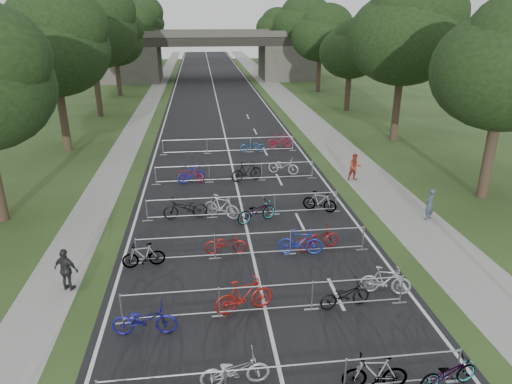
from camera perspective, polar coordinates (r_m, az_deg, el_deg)
road at (r=56.02m, az=-5.03°, el=11.82°), size 11.00×140.00×0.01m
sidewalk_right at (r=56.84m, az=3.23°, el=12.01°), size 3.00×140.00×0.01m
sidewalk_left at (r=56.27m, az=-12.84°, el=11.42°), size 2.00×140.00×0.01m
lane_markings at (r=56.02m, az=-5.03°, el=11.81°), size 0.12×140.00×0.00m
overpass_bridge at (r=70.48m, az=-5.62°, el=16.64°), size 31.00×8.00×7.05m
tree_right_0 at (r=26.00m, az=29.13°, el=13.74°), size 7.17×7.17×10.93m
tree_left_1 at (r=34.55m, az=-23.98°, el=16.46°), size 7.56×7.56×11.53m
tree_right_1 at (r=36.39m, az=18.31°, el=18.29°), size 8.18×8.18×12.47m
tree_left_2 at (r=46.16m, az=-19.95°, el=18.81°), size 8.40×8.40×12.81m
tree_right_2 at (r=47.67m, az=11.91°, el=17.00°), size 6.16×6.16×9.39m
tree_left_3 at (r=58.01m, az=-17.22°, el=17.78°), size 6.72×6.72×10.25m
tree_right_3 at (r=59.12m, az=8.19°, el=18.94°), size 7.17×7.17×10.93m
tree_left_4 at (r=69.83m, az=-15.64°, el=19.06°), size 7.56×7.56×11.53m
tree_right_4 at (r=70.76m, az=5.64°, el=20.20°), size 8.18×8.18×12.47m
tree_left_5 at (r=81.72m, az=-14.50°, el=19.96°), size 8.40×8.40×12.81m
tree_right_5 at (r=82.58m, az=3.74°, el=19.05°), size 6.16×6.16×9.39m
tree_left_6 at (r=93.68m, az=-13.51°, el=19.14°), size 6.72×6.72×10.25m
tree_right_6 at (r=94.37m, az=2.36°, el=19.95°), size 7.17×7.17×10.93m
barrier_row_1 at (r=12.50m, az=3.80°, el=-22.56°), size 9.70×0.08×1.10m
barrier_row_2 at (r=15.26m, az=1.28°, el=-13.24°), size 9.70×0.08×1.10m
barrier_row_3 at (r=18.48m, az=-0.39°, el=-6.59°), size 9.70×0.08×1.10m
barrier_row_4 at (r=22.08m, az=-1.57°, el=-1.75°), size 9.70×0.08×1.10m
barrier_row_5 at (r=26.73m, az=-2.59°, el=2.43°), size 9.70×0.08×1.10m
barrier_row_6 at (r=32.46m, az=-3.42°, el=5.84°), size 9.70×0.08×1.10m
bike_5 at (r=12.86m, az=-2.66°, el=-21.38°), size 1.89×0.76×0.97m
bike_6 at (r=13.10m, az=14.66°, el=-21.04°), size 1.77×0.65×1.04m
bike_7 at (r=13.79m, az=22.93°, el=-20.11°), size 1.77×0.87×0.89m
bike_8 at (r=14.82m, az=-13.77°, el=-15.24°), size 2.03×0.81×1.05m
bike_9 at (r=15.31m, az=-1.49°, el=-12.84°), size 2.09×1.01×1.21m
bike_10 at (r=15.86m, az=11.05°, el=-12.51°), size 1.87×0.92×0.94m
bike_11 at (r=16.82m, az=15.90°, el=-10.62°), size 1.84×0.96×1.06m
bike_12 at (r=18.33m, az=-13.89°, el=-7.72°), size 1.69×0.67×0.99m
bike_13 at (r=18.79m, az=-3.82°, el=-6.44°), size 1.77×0.70×0.91m
bike_14 at (r=18.73m, az=5.57°, el=-6.26°), size 1.92×0.82×1.12m
bike_15 at (r=19.22m, az=7.77°, el=-5.79°), size 2.00×1.13×1.00m
bike_16 at (r=22.07m, az=-8.82°, el=-2.00°), size 2.16×0.88×1.11m
bike_17 at (r=21.99m, az=-4.33°, el=-1.82°), size 1.91×1.47×1.15m
bike_18 at (r=21.50m, az=0.06°, el=-2.44°), size 2.14×1.46×1.07m
bike_19 at (r=22.87m, az=7.97°, el=-1.19°), size 1.74×1.25×1.03m
bike_20 at (r=26.80m, az=-8.07°, el=2.24°), size 1.80×1.16×1.05m
bike_21 at (r=26.95m, az=-8.10°, el=2.20°), size 1.82×1.43×0.92m
bike_22 at (r=26.81m, az=-1.18°, el=2.60°), size 2.03×1.19×1.18m
bike_23 at (r=28.10m, az=3.44°, el=3.27°), size 2.01×1.42×1.00m
bike_26 at (r=32.49m, az=-0.43°, el=5.76°), size 1.79×0.63×0.94m
bike_27 at (r=33.66m, az=2.95°, el=6.42°), size 1.86×0.71×1.09m
pedestrian_a at (r=23.15m, az=20.87°, el=-1.46°), size 0.69×0.63×1.57m
pedestrian_b at (r=27.43m, az=12.25°, el=3.03°), size 0.84×0.68×1.62m
pedestrian_c at (r=17.59m, az=-22.62°, el=-8.99°), size 1.02×0.72×1.61m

